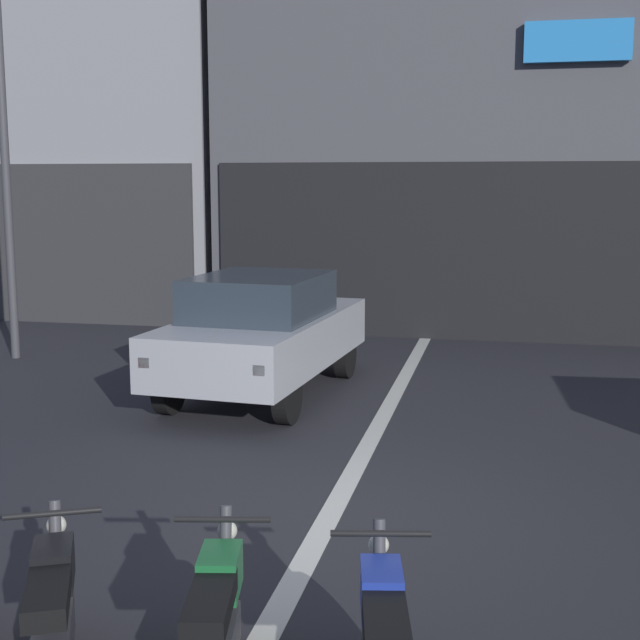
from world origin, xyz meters
TOP-DOWN VIEW (x-y plane):
  - ground_plane at (0.00, 0.00)m, footprint 120.00×120.00m
  - lane_centre_line at (0.00, 6.00)m, footprint 0.20×18.00m
  - car_silver_crossing_near at (-1.74, 4.15)m, footprint 2.10×4.23m
  - street_lamp at (-6.39, 5.72)m, footprint 0.36×0.36m
  - motorcycle_black_row_left_mid at (-0.96, -2.86)m, footprint 0.79×1.54m
  - motorcycle_green_row_centre at (-0.04, -2.76)m, footprint 0.55×1.65m

SIDE VIEW (x-z plane):
  - ground_plane at x=0.00m, z-range 0.00..0.00m
  - lane_centre_line at x=0.00m, z-range 0.00..0.01m
  - motorcycle_black_row_left_mid at x=-0.96m, z-range -0.03..0.95m
  - motorcycle_green_row_centre at x=-0.04m, z-range -0.03..0.95m
  - car_silver_crossing_near at x=-1.74m, z-range 0.07..1.71m
  - street_lamp at x=-6.39m, z-range 0.75..8.01m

